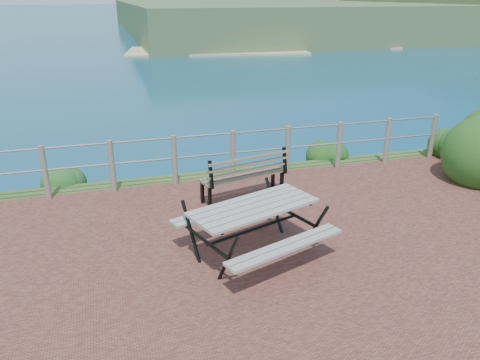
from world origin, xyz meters
name	(u,v)px	position (x,y,z in m)	size (l,w,h in m)	color
ground	(299,267)	(0.00, 0.00, 0.00)	(10.00, 7.00, 0.12)	brown
ocean	(100,3)	(0.00, 200.00, 0.00)	(1200.00, 1200.00, 0.00)	#136175
safety_railing	(233,153)	(0.00, 3.35, 0.57)	(9.40, 0.10, 1.00)	#6B5B4C
distant_bay	(461,4)	(173.07, 202.61, -1.52)	(290.00, 232.36, 24.00)	#395028
picnic_table	(254,224)	(-0.49, 0.49, 0.48)	(1.92, 1.48, 0.75)	gray
park_bench	(243,168)	(-0.07, 2.41, 0.59)	(1.64, 0.75, 0.90)	brown
shrub_right_edge	(455,157)	(5.23, 3.27, 0.00)	(1.07, 1.07, 1.53)	#123C14
shrub_lip_west	(60,183)	(-3.33, 4.15, 0.00)	(0.68, 0.68, 0.38)	#1F4F1D
shrub_lip_east	(330,157)	(2.51, 4.12, 0.00)	(0.76, 0.76, 0.49)	#123C14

